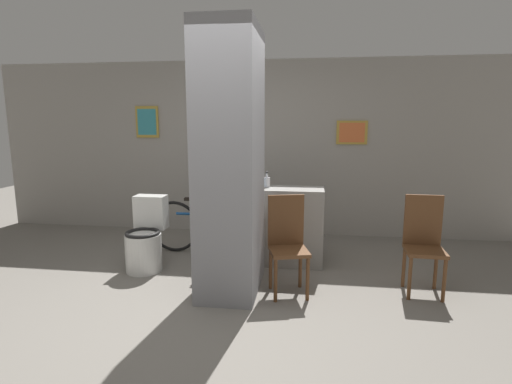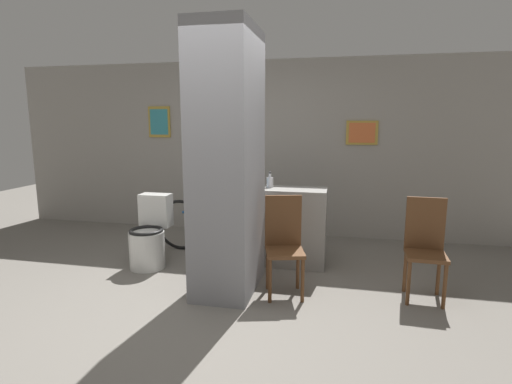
# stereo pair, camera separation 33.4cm
# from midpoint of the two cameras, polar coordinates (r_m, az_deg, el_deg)

# --- Properties ---
(ground_plane) EXTENTS (14.00, 14.00, 0.00)m
(ground_plane) POSITION_cam_midpoint_polar(r_m,az_deg,el_deg) (3.92, -5.25, -15.88)
(ground_plane) COLOR slate
(wall_back) EXTENTS (8.00, 0.09, 2.60)m
(wall_back) POSITION_cam_midpoint_polar(r_m,az_deg,el_deg) (6.09, 2.03, 6.23)
(wall_back) COLOR gray
(wall_back) RESTS_ON ground_plane
(pillar_center) EXTENTS (0.60, 0.93, 2.60)m
(pillar_center) POSITION_cam_midpoint_polar(r_m,az_deg,el_deg) (3.95, -1.67, 4.11)
(pillar_center) COLOR gray
(pillar_center) RESTS_ON ground_plane
(counter_shelf) EXTENTS (1.29, 0.44, 0.93)m
(counter_shelf) POSITION_cam_midpoint_polar(r_m,az_deg,el_deg) (4.86, 4.27, -4.82)
(counter_shelf) COLOR gray
(counter_shelf) RESTS_ON ground_plane
(toilet) EXTENTS (0.41, 0.57, 0.84)m
(toilet) POSITION_cam_midpoint_polar(r_m,az_deg,el_deg) (4.89, -13.10, -6.40)
(toilet) COLOR silver
(toilet) RESTS_ON ground_plane
(chair_near_pillar) EXTENTS (0.45, 0.45, 0.98)m
(chair_near_pillar) POSITION_cam_midpoint_polar(r_m,az_deg,el_deg) (4.01, 6.42, -7.09)
(chair_near_pillar) COLOR brown
(chair_near_pillar) RESTS_ON ground_plane
(chair_by_doorway) EXTENTS (0.38, 0.38, 0.98)m
(chair_by_doorway) POSITION_cam_midpoint_polar(r_m,az_deg,el_deg) (4.29, 25.12, -6.88)
(chair_by_doorway) COLOR brown
(chair_by_doorway) RESTS_ON ground_plane
(bicycle) EXTENTS (1.62, 0.42, 0.74)m
(bicycle) POSITION_cam_midpoint_polar(r_m,az_deg,el_deg) (5.27, -4.24, -4.85)
(bicycle) COLOR black
(bicycle) RESTS_ON ground_plane
(bottle_tall) EXTENTS (0.07, 0.07, 0.25)m
(bottle_tall) POSITION_cam_midpoint_polar(r_m,az_deg,el_deg) (4.75, 2.47, 1.68)
(bottle_tall) COLOR #19598C
(bottle_tall) RESTS_ON counter_shelf
(bottle_short) EXTENTS (0.08, 0.08, 0.19)m
(bottle_short) POSITION_cam_midpoint_polar(r_m,az_deg,el_deg) (4.81, 3.99, 1.50)
(bottle_short) COLOR silver
(bottle_short) RESTS_ON counter_shelf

